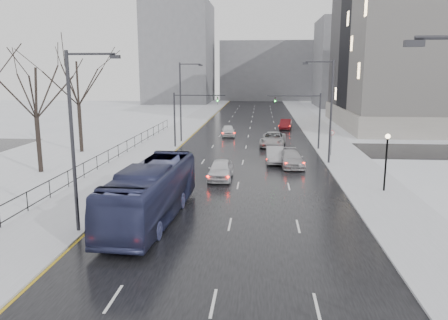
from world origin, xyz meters
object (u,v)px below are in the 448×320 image
(tree_park_e, at_px, (82,153))
(sedan_right_cross, at_px, (273,139))
(lamppost_r_mid, at_px, (386,154))
(sedan_right_near, at_px, (275,155))
(sedan_center_far, at_px, (228,131))
(no_uturn_sign, at_px, (332,135))
(bus, at_px, (151,192))
(streetlight_r_mid, at_px, (329,107))
(sedan_right_distant, at_px, (286,124))
(streetlight_l_near, at_px, (76,134))
(sedan_center_near, at_px, (221,169))
(tree_park_d, at_px, (41,173))
(streetlight_l_far, at_px, (182,98))
(mast_signal_left, at_px, (183,113))
(mast_signal_right, at_px, (310,114))
(sedan_right_far, at_px, (291,159))

(tree_park_e, distance_m, sedan_right_cross, 22.22)
(lamppost_r_mid, height_order, sedan_right_cross, lamppost_r_mid)
(sedan_right_near, relative_size, sedan_center_far, 1.06)
(no_uturn_sign, distance_m, sedan_right_cross, 8.53)
(no_uturn_sign, xyz_separation_m, bus, (-14.00, -21.50, -0.55))
(streetlight_r_mid, height_order, no_uturn_sign, streetlight_r_mid)
(sedan_right_near, xyz_separation_m, sedan_right_distant, (2.43, 25.87, -0.01))
(streetlight_l_near, height_order, no_uturn_sign, streetlight_l_near)
(lamppost_r_mid, bearing_deg, no_uturn_sign, 97.33)
(sedan_center_near, bearing_deg, sedan_right_distant, 77.96)
(streetlight_l_near, xyz_separation_m, sedan_right_cross, (11.37, 29.91, -4.72))
(tree_park_e, xyz_separation_m, sedan_right_cross, (21.41, 5.91, 0.90))
(no_uturn_sign, bearing_deg, sedan_center_near, -134.42)
(streetlight_l_near, height_order, sedan_right_distant, streetlight_l_near)
(tree_park_d, height_order, streetlight_l_far, streetlight_l_far)
(tree_park_e, distance_m, sedan_right_distant, 32.49)
(tree_park_e, bearing_deg, lamppost_r_mid, -25.62)
(lamppost_r_mid, height_order, sedan_center_far, lamppost_r_mid)
(streetlight_l_near, relative_size, no_uturn_sign, 3.70)
(streetlight_l_far, bearing_deg, sedan_right_cross, -10.42)
(mast_signal_left, bearing_deg, streetlight_l_far, 101.87)
(streetlight_l_far, height_order, bus, streetlight_l_far)
(sedan_right_near, bearing_deg, streetlight_r_mid, -3.65)
(tree_park_d, relative_size, streetlight_l_far, 1.25)
(sedan_right_near, bearing_deg, mast_signal_right, 60.87)
(tree_park_d, distance_m, sedan_center_near, 16.29)
(lamppost_r_mid, relative_size, sedan_right_distant, 0.91)
(streetlight_r_mid, xyz_separation_m, streetlight_l_far, (-16.33, 12.00, 0.00))
(streetlight_l_near, relative_size, lamppost_r_mid, 2.34)
(streetlight_l_far, distance_m, sedan_right_far, 19.21)
(sedan_right_cross, bearing_deg, streetlight_r_mid, -57.19)
(no_uturn_sign, distance_m, sedan_center_far, 18.35)
(streetlight_l_far, distance_m, no_uturn_sign, 19.41)
(streetlight_l_far, relative_size, sedan_right_cross, 1.63)
(streetlight_l_near, bearing_deg, sedan_right_far, 55.34)
(mast_signal_left, distance_m, sedan_center_near, 16.38)
(mast_signal_right, bearing_deg, tree_park_d, -150.88)
(no_uturn_sign, relative_size, sedan_center_near, 0.56)
(sedan_center_near, bearing_deg, sedan_right_near, 57.06)
(lamppost_r_mid, relative_size, mast_signal_right, 0.66)
(lamppost_r_mid, relative_size, sedan_right_far, 0.83)
(no_uturn_sign, bearing_deg, bus, -123.07)
(sedan_right_near, bearing_deg, sedan_right_far, -50.57)
(tree_park_d, relative_size, tree_park_e, 0.93)
(sedan_right_cross, bearing_deg, streetlight_l_far, 175.80)
(mast_signal_left, relative_size, sedan_center_far, 1.44)
(bus, distance_m, sedan_center_near, 11.03)
(streetlight_l_near, height_order, sedan_center_near, streetlight_l_near)
(mast_signal_left, distance_m, no_uturn_sign, 17.10)
(streetlight_r_mid, relative_size, streetlight_l_near, 1.00)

